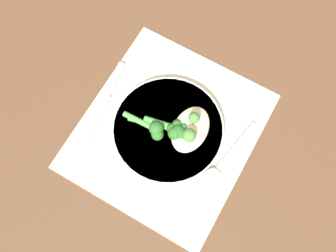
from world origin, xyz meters
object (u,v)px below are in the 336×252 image
at_px(broccoli_stalk_rear, 177,131).
at_px(broccoli_stalk_front, 153,129).
at_px(spoon, 217,170).
at_px(knife, 104,101).
at_px(chicken_fillet, 190,129).
at_px(broccoli_stalk_left, 171,129).
at_px(plate, 168,129).

bearing_deg(broccoli_stalk_rear, broccoli_stalk_front, -76.39).
bearing_deg(spoon, knife, 7.57).
distance_m(broccoli_stalk_rear, broccoli_stalk_front, 0.05).
height_order(broccoli_stalk_front, spoon, broccoli_stalk_front).
xyz_separation_m(chicken_fillet, broccoli_stalk_left, (-0.02, 0.03, 0.00)).
xyz_separation_m(plate, broccoli_stalk_rear, (0.00, -0.02, 0.02)).
height_order(knife, spoon, spoon).
relative_size(plate, broccoli_stalk_front, 2.39).
bearing_deg(knife, broccoli_stalk_left, 174.92).
relative_size(plate, spoon, 1.32).
bearing_deg(plate, knife, 94.38).
distance_m(broccoli_stalk_left, knife, 0.17).
bearing_deg(broccoli_stalk_rear, chicken_fillet, 114.67).
bearing_deg(chicken_fillet, plate, 112.56).
relative_size(broccoli_stalk_rear, broccoli_stalk_front, 1.02).
bearing_deg(knife, chicken_fillet, 179.90).
height_order(plate, broccoli_stalk_rear, broccoli_stalk_rear).
distance_m(chicken_fillet, broccoli_stalk_rear, 0.03).
height_order(plate, spoon, plate).
distance_m(chicken_fillet, broccoli_stalk_front, 0.08).
bearing_deg(spoon, broccoli_stalk_left, -0.80).
distance_m(broccoli_stalk_rear, spoon, 0.12).
bearing_deg(broccoli_stalk_left, chicken_fillet, 104.51).
distance_m(plate, spoon, 0.13).
bearing_deg(spoon, broccoli_stalk_rear, -3.30).
height_order(chicken_fillet, broccoli_stalk_front, broccoli_stalk_front).
relative_size(broccoli_stalk_left, broccoli_stalk_front, 1.20).
relative_size(broccoli_stalk_rear, knife, 0.49).
height_order(broccoli_stalk_left, broccoli_stalk_front, same).
height_order(broccoli_stalk_rear, broccoli_stalk_left, same).
bearing_deg(plate, broccoli_stalk_left, -99.41).
bearing_deg(plate, spoon, -101.01).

